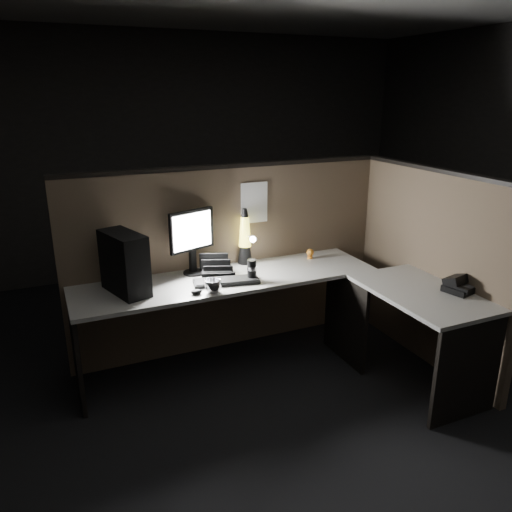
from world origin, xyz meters
name	(u,v)px	position (x,y,z in m)	size (l,w,h in m)	color
floor	(280,399)	(0.00, 0.00, 0.00)	(6.00, 6.00, 0.00)	black
room_shell	(284,169)	(0.00, 0.00, 1.62)	(6.00, 6.00, 6.00)	silver
partition_back	(231,260)	(0.00, 0.93, 0.75)	(2.66, 0.06, 1.50)	brown
partition_right	(429,269)	(1.33, 0.10, 0.75)	(0.06, 1.66, 1.50)	brown
desk	(288,306)	(0.18, 0.25, 0.58)	(2.60, 1.60, 0.73)	#B1AFA7
pc_tower	(124,263)	(-0.90, 0.62, 0.94)	(0.18, 0.41, 0.43)	black
monitor	(192,236)	(-0.36, 0.81, 1.03)	(0.37, 0.18, 0.50)	black
keyboard	(226,281)	(-0.20, 0.50, 0.74)	(0.48, 0.16, 0.02)	black
mouse	(196,292)	(-0.46, 0.39, 0.75)	(0.08, 0.06, 0.03)	black
clip_lamp	(249,247)	(0.11, 0.80, 0.88)	(0.05, 0.20, 0.26)	silver
organizer	(217,270)	(-0.21, 0.70, 0.77)	(0.28, 0.26, 0.17)	black
lava_lamp	(245,241)	(0.10, 0.86, 0.92)	(0.12, 0.12, 0.45)	black
travel_mug	(252,270)	(-0.01, 0.48, 0.81)	(0.07, 0.07, 0.16)	black
steel_mug	(213,286)	(-0.35, 0.37, 0.78)	(0.12, 0.12, 0.09)	#B2B1B9
figurine	(310,252)	(0.64, 0.75, 0.78)	(0.06, 0.06, 0.06)	orange
pinned_paper	(254,203)	(0.19, 0.90, 1.22)	(0.23, 0.00, 0.33)	white
desk_phone	(459,285)	(1.24, -0.30, 0.78)	(0.24, 0.24, 0.12)	black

